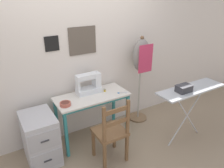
# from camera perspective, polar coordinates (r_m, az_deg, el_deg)

# --- Properties ---
(ground_plane) EXTENTS (14.00, 14.00, 0.00)m
(ground_plane) POSITION_cam_1_polar(r_m,az_deg,el_deg) (3.43, -2.92, -15.75)
(ground_plane) COLOR gray
(wall_back) EXTENTS (10.00, 0.07, 2.55)m
(wall_back) POSITION_cam_1_polar(r_m,az_deg,el_deg) (3.28, -8.05, 7.55)
(wall_back) COLOR silver
(wall_back) RESTS_ON ground_plane
(sewing_table) EXTENTS (1.08, 0.49, 0.74)m
(sewing_table) POSITION_cam_1_polar(r_m,az_deg,el_deg) (3.25, -5.11, -4.73)
(sewing_table) COLOR silver
(sewing_table) RESTS_ON ground_plane
(sewing_machine) EXTENTS (0.38, 0.17, 0.33)m
(sewing_machine) POSITION_cam_1_polar(r_m,az_deg,el_deg) (3.25, -5.84, 0.05)
(sewing_machine) COLOR white
(sewing_machine) RESTS_ON sewing_table
(fabric_bowl) EXTENTS (0.15, 0.15, 0.05)m
(fabric_bowl) POSITION_cam_1_polar(r_m,az_deg,el_deg) (2.99, -12.10, -5.10)
(fabric_bowl) COLOR #B25647
(fabric_bowl) RESTS_ON sewing_table
(scissors) EXTENTS (0.15, 0.09, 0.01)m
(scissors) POSITION_cam_1_polar(r_m,az_deg,el_deg) (3.28, 2.31, -2.31)
(scissors) COLOR silver
(scissors) RESTS_ON sewing_table
(thread_spool_near_machine) EXTENTS (0.04, 0.04, 0.04)m
(thread_spool_near_machine) POSITION_cam_1_polar(r_m,az_deg,el_deg) (3.30, -1.89, -1.73)
(thread_spool_near_machine) COLOR yellow
(thread_spool_near_machine) RESTS_ON sewing_table
(wooden_chair) EXTENTS (0.40, 0.38, 0.94)m
(wooden_chair) POSITION_cam_1_polar(r_m,az_deg,el_deg) (2.92, -0.28, -12.58)
(wooden_chair) COLOR brown
(wooden_chair) RESTS_ON ground_plane
(filing_cabinet) EXTENTS (0.41, 0.58, 0.68)m
(filing_cabinet) POSITION_cam_1_polar(r_m,az_deg,el_deg) (3.14, -18.19, -13.38)
(filing_cabinet) COLOR #B7B7BC
(filing_cabinet) RESTS_ON ground_plane
(dress_form) EXTENTS (0.32, 0.32, 1.50)m
(dress_form) POSITION_cam_1_polar(r_m,az_deg,el_deg) (3.60, 7.57, 5.99)
(dress_form) COLOR #846647
(dress_form) RESTS_ON ground_plane
(ironing_board) EXTENTS (1.07, 0.32, 0.88)m
(ironing_board) POSITION_cam_1_polar(r_m,az_deg,el_deg) (3.31, 19.92, -1.89)
(ironing_board) COLOR #ADB2B7
(ironing_board) RESTS_ON ground_plane
(storage_box) EXTENTS (0.22, 0.15, 0.10)m
(storage_box) POSITION_cam_1_polar(r_m,az_deg,el_deg) (3.13, 18.27, -1.10)
(storage_box) COLOR #333338
(storage_box) RESTS_ON ironing_board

